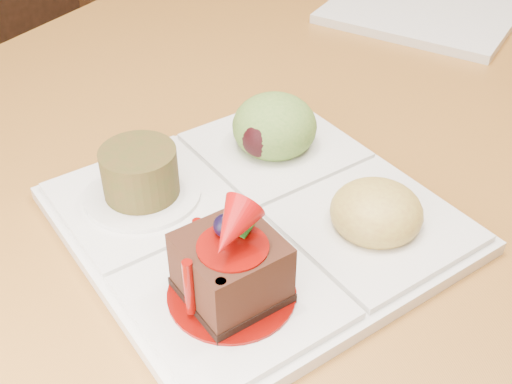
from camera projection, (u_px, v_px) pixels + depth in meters
The scene contains 4 objects.
dining_table at pixel (431, 128), 0.78m from camera, with size 1.00×1.80×0.75m.
chair_left at pixel (0, 29), 1.19m from camera, with size 0.54×0.54×1.07m.
sampler_plate at pixel (260, 202), 0.52m from camera, with size 0.37×0.37×0.11m.
second_plate at pixel (426, 7), 0.89m from camera, with size 0.24×0.24×0.01m, color silver.
Camera 1 is at (0.18, -0.67, 1.10)m, focal length 45.00 mm.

